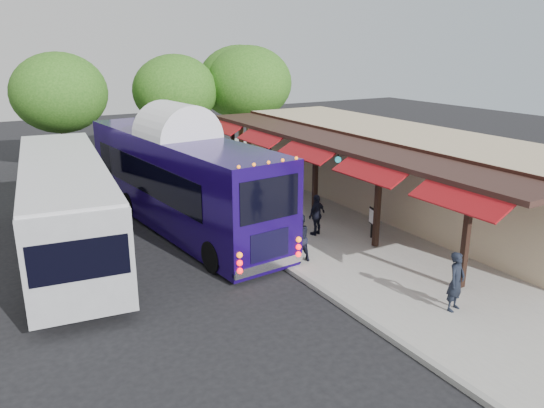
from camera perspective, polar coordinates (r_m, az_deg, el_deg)
ground at (r=18.10m, az=1.79°, el=-7.32°), size 90.00×90.00×0.00m
sidewalk at (r=23.81m, az=6.98°, el=-1.22°), size 10.00×40.00×0.15m
curb at (r=21.34m, az=-3.76°, el=-3.28°), size 0.20×40.00×0.16m
station_shelter at (r=25.46m, az=13.25°, el=3.78°), size 8.15×20.00×3.60m
coach_bus at (r=22.14m, az=-9.93°, el=3.03°), size 3.99×13.09×4.13m
city_bus at (r=20.58m, az=-21.30°, el=0.14°), size 4.18×13.01×3.43m
ped_a at (r=15.87m, az=19.19°, el=-7.88°), size 0.72×0.57×1.74m
ped_b at (r=18.26m, az=2.90°, el=-3.69°), size 0.85×0.67×1.71m
ped_c at (r=20.90m, az=4.84°, el=-1.16°), size 1.04×0.70×1.64m
ped_d at (r=23.46m, az=-1.35°, el=1.31°), size 1.45×1.19×1.95m
sign_board at (r=20.85m, az=10.74°, el=-1.48°), size 0.20×0.53×1.19m
tree_left at (r=34.85m, az=-10.37°, el=11.88°), size 5.33×5.33×6.83m
tree_mid at (r=36.03m, az=-2.56°, el=12.85°), size 5.74×5.74×7.35m
tree_right at (r=36.99m, az=-3.44°, el=12.96°), size 5.76×5.76×7.37m
tree_far at (r=33.80m, az=-21.90°, el=11.02°), size 5.47×5.47×7.01m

